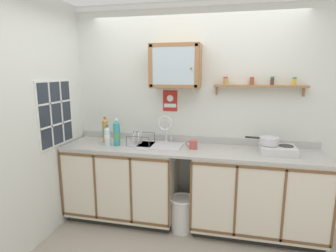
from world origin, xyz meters
The scene contains 20 objects.
floor centered at (0.00, 0.00, 0.00)m, with size 6.01×6.01×0.00m, color #9E9384.
back_wall centered at (0.00, 0.73, 1.33)m, with size 3.61×0.07×2.65m.
side_wall_left centered at (-1.53, -0.25, 1.33)m, with size 0.05×3.51×2.65m, color silver.
lower_cabinet_run centered at (-0.82, 0.40, 0.47)m, with size 1.35×0.62×0.94m.
lower_cabinet_run_right centered at (0.78, 0.40, 0.47)m, with size 1.43×0.62×0.94m.
countertop centered at (0.00, 0.40, 0.95)m, with size 2.97×0.64×0.03m, color #B2B2AD.
backsplash centered at (0.00, 0.70, 1.01)m, with size 2.97×0.02×0.08m, color #B2B2AD.
sink centered at (-0.34, 0.44, 0.95)m, with size 0.52×0.41×0.49m.
hot_plate_stove centered at (0.98, 0.42, 1.01)m, with size 0.37×0.31×0.09m.
saucepan centered at (0.88, 0.44, 1.10)m, with size 0.36×0.21×0.09m.
bottle_juice_amber_0 centered at (-1.05, 0.44, 1.11)m, with size 0.07×0.07×0.32m.
bottle_water_clear_1 centered at (-0.97, 0.33, 1.08)m, with size 0.08×0.08×0.25m.
bottle_detergent_teal_2 centered at (-0.86, 0.34, 1.11)m, with size 0.08×0.08×0.33m.
dish_rack centered at (-0.60, 0.43, 1.00)m, with size 0.30×0.26×0.17m.
mug centered at (0.06, 0.39, 1.02)m, with size 0.13×0.09×0.10m.
wall_cabinet centered at (-0.19, 0.56, 1.90)m, with size 0.58×0.31×0.50m.
spice_shelf centered at (0.76, 0.64, 1.69)m, with size 1.02×0.14×0.22m.
warning_sign centered at (-0.28, 0.70, 1.48)m, with size 0.18×0.01×0.26m.
window centered at (-1.50, 0.11, 1.37)m, with size 0.03×0.62×0.76m.
trash_bin centered at (-0.04, 0.27, 0.21)m, with size 0.31×0.31×0.41m.
Camera 1 is at (0.44, -2.63, 1.83)m, focal length 29.27 mm.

